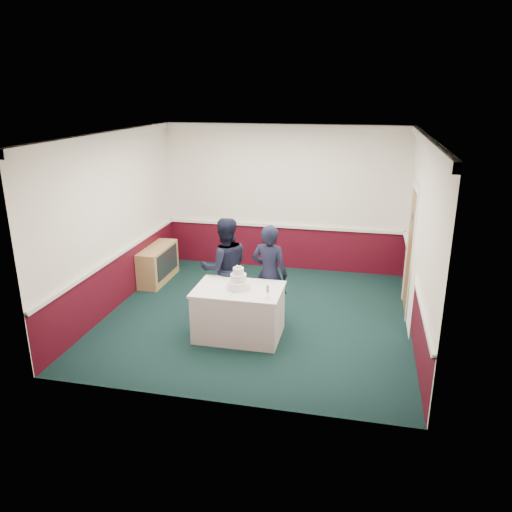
% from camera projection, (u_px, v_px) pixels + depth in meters
% --- Properties ---
extents(ground, '(5.00, 5.00, 0.00)m').
position_uv_depth(ground, '(257.00, 316.00, 8.43)').
color(ground, black).
rests_on(ground, ground).
extents(room_shell, '(5.00, 5.00, 3.00)m').
position_uv_depth(room_shell, '(270.00, 194.00, 8.36)').
color(room_shell, white).
rests_on(room_shell, ground).
extents(sideboard, '(0.41, 1.20, 0.70)m').
position_uv_depth(sideboard, '(158.00, 264.00, 9.89)').
color(sideboard, '#A67750').
rests_on(sideboard, ground).
extents(cake_table, '(1.32, 0.92, 0.79)m').
position_uv_depth(cake_table, '(239.00, 312.00, 7.63)').
color(cake_table, white).
rests_on(cake_table, ground).
extents(wedding_cake, '(0.35, 0.35, 0.36)m').
position_uv_depth(wedding_cake, '(238.00, 282.00, 7.47)').
color(wedding_cake, white).
rests_on(wedding_cake, cake_table).
extents(cake_knife, '(0.05, 0.22, 0.00)m').
position_uv_depth(cake_knife, '(233.00, 293.00, 7.33)').
color(cake_knife, silver).
rests_on(cake_knife, cake_table).
extents(champagne_flute, '(0.05, 0.05, 0.21)m').
position_uv_depth(champagne_flute, '(268.00, 289.00, 7.10)').
color(champagne_flute, silver).
rests_on(champagne_flute, cake_table).
extents(person_man, '(1.02, 0.94, 1.69)m').
position_uv_depth(person_man, '(225.00, 268.00, 8.21)').
color(person_man, black).
rests_on(person_man, ground).
extents(person_woman, '(0.66, 0.49, 1.65)m').
position_uv_depth(person_woman, '(269.00, 274.00, 7.99)').
color(person_woman, black).
rests_on(person_woman, ground).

